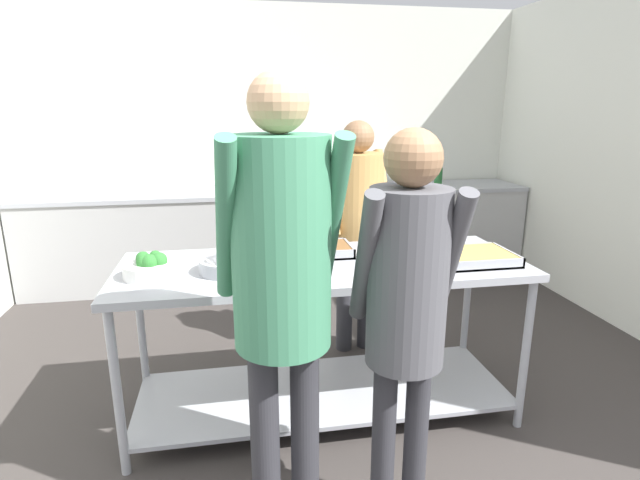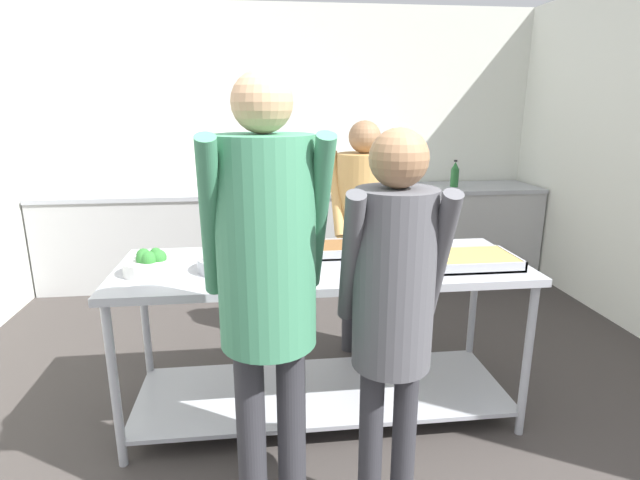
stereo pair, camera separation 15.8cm
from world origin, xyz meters
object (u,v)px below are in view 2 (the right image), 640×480
Objects in this scene: broccoli_bowl at (150,264)px; serving_tray_vegetables at (313,250)px; sauce_pan at (227,263)px; serving_tray_roast at (469,260)px; cook_behind_counter at (363,214)px; water_bottle at (455,175)px; guest_serving_right at (393,294)px; guest_serving_left at (267,268)px; plate_stack at (395,263)px.

serving_tray_vegetables is (0.84, 0.22, -0.03)m from broccoli_bowl.
serving_tray_roast is at bearing -2.82° from sauce_pan.
cook_behind_counter is 2.02m from water_bottle.
water_bottle is (1.65, 2.13, 0.11)m from serving_tray_vegetables.
guest_serving_right is at bearing -130.61° from serving_tray_roast.
guest_serving_left reaches higher than serving_tray_vegetables.
plate_stack is (0.39, -0.30, 0.00)m from serving_tray_vegetables.
water_bottle is at bearing 52.19° from serving_tray_vegetables.
guest_serving_left is at bearing -106.04° from serving_tray_vegetables.
guest_serving_right is (0.20, -0.98, 0.11)m from serving_tray_vegetables.
cook_behind_counter is at bearing 89.58° from plate_stack.
broccoli_bowl is 0.16× the size of cook_behind_counter.
water_bottle is at bearing 47.90° from sauce_pan.
serving_tray_vegetables is 0.27× the size of guest_serving_right.
serving_tray_roast is 2.56m from water_bottle.
guest_serving_left reaches higher than broccoli_bowl.
guest_serving_right reaches higher than serving_tray_roast.
cook_behind_counter is at bearing 115.72° from serving_tray_roast.
sauce_pan is 1.16m from cook_behind_counter.
guest_serving_right is at bearing -49.14° from sauce_pan.
plate_stack reaches higher than serving_tray_vegetables.
cook_behind_counter is at bearing 54.66° from serving_tray_vegetables.
plate_stack is 2.74m from water_bottle.
serving_tray_vegetables is (0.46, 0.21, -0.01)m from sauce_pan.
sauce_pan reaches higher than serving_tray_roast.
water_bottle reaches higher than serving_tray_roast.
broccoli_bowl is at bearing 178.20° from serving_tray_roast.
cook_behind_counter reaches higher than plate_stack.
serving_tray_roast is 1.75× the size of water_bottle.
cook_behind_counter is (0.20, 1.53, -0.03)m from guest_serving_right.
sauce_pan reaches higher than serving_tray_vegetables.
plate_stack is 0.17× the size of guest_serving_right.
serving_tray_roast is at bearing -1.80° from broccoli_bowl.
guest_serving_left is at bearing -136.06° from plate_stack.
sauce_pan is at bearing 1.61° from broccoli_bowl.
serving_tray_roast is (1.64, -0.05, -0.03)m from broccoli_bowl.
plate_stack is (1.23, -0.08, -0.02)m from broccoli_bowl.
guest_serving_right is 1.01× the size of cook_behind_counter.
broccoli_bowl is 0.91× the size of plate_stack.
guest_serving_left reaches higher than plate_stack.
water_bottle is at bearing 62.51° from plate_stack.
serving_tray_vegetables is 0.24× the size of guest_serving_left.
guest_serving_right reaches higher than plate_stack.
broccoli_bowl is 0.93m from guest_serving_left.
broccoli_bowl is at bearing -136.65° from water_bottle.
serving_tray_vegetables is at bearing 142.43° from plate_stack.
plate_stack is at bearing -90.42° from cook_behind_counter.
plate_stack is at bearing -117.49° from water_bottle.
guest_serving_left is (-0.66, -0.63, 0.21)m from plate_stack.
plate_stack is at bearing 74.05° from guest_serving_right.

